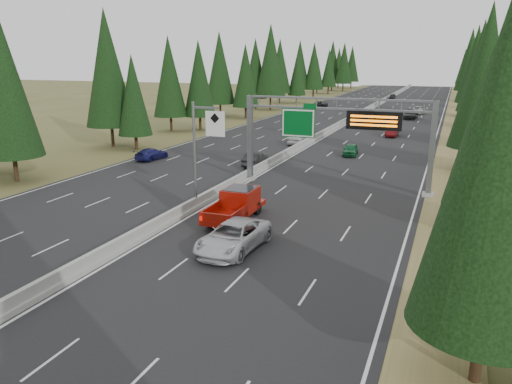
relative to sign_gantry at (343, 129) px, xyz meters
The scene contains 19 objects.
road 46.29m from the sign_gantry, 101.18° to the left, with size 32.00×260.00×0.08m, color black.
shoulder_right 46.28m from the sign_gantry, 78.86° to the left, with size 3.60×260.00×0.06m, color olive.
shoulder_left 52.70m from the sign_gantry, 120.63° to the left, with size 3.60×260.00×0.06m, color brown.
median_barrier 46.25m from the sign_gantry, 101.18° to the left, with size 0.70×260.00×0.85m.
sign_gantry is the anchor object (origin of this frame).
hov_sign_pole 12.96m from the sign_gantry, 130.04° to the right, with size 2.80×0.50×8.00m.
tree_row_right 34.09m from the sign_gantry, 67.35° to the left, with size 11.24×238.65×18.55m.
tree_row_left 47.43m from the sign_gantry, 131.19° to the left, with size 12.02×236.72×18.52m.
silver_minivan 17.47m from the sign_gantry, 99.46° to the right, with size 2.77×6.02×1.67m, color silver.
red_pickup 12.71m from the sign_gantry, 114.51° to the right, with size 2.29×6.42×2.09m.
car_ahead_green 16.51m from the sign_gantry, 98.05° to the left, with size 1.59×3.94×1.34m, color #155D30.
car_ahead_dkred 32.72m from the sign_gantry, 89.01° to the left, with size 1.48×4.24×1.40m, color #590C0E.
car_ahead_dkgrey 56.37m from the sign_gantry, 88.86° to the left, with size 2.17×5.33×1.55m, color black.
car_ahead_white 66.01m from the sign_gantry, 88.40° to the left, with size 2.43×5.26×1.46m, color #B6B6B6.
car_ahead_far 100.76m from the sign_gantry, 94.22° to the left, with size 1.89×4.69×1.60m, color black.
car_onc_near 12.83m from the sign_gantry, 150.02° to the left, with size 1.53×4.39×1.45m, color black.
car_onc_blue 23.44m from the sign_gantry, 167.70° to the left, with size 1.81×4.45×1.29m, color navy.
car_onc_white 23.91m from the sign_gantry, 116.31° to the left, with size 1.84×4.59×1.56m, color silver.
car_onc_far 74.73m from the sign_gantry, 105.69° to the left, with size 2.48×5.38×1.50m, color black.
Camera 1 is at (17.57, -7.11, 11.11)m, focal length 35.00 mm.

